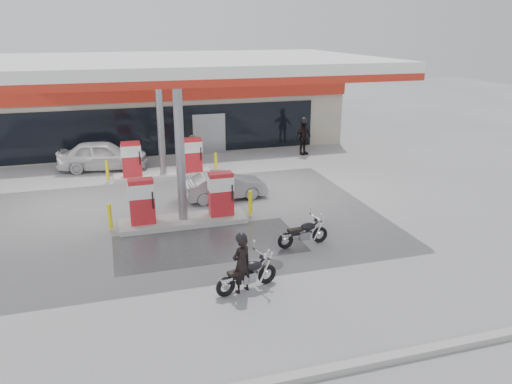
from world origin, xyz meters
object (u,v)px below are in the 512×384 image
Objects in this scene: sedan_white at (103,155)px; biker_walking at (303,137)px; hatchback_silver at (225,186)px; pump_island_near at (183,205)px; parked_motorcycle at (304,234)px; main_motorcycle at (248,275)px; biker_main at (242,264)px; attendant at (193,152)px; pump_island_far at (163,163)px.

biker_walking reaches higher than sedan_white.
hatchback_silver is at bearing -134.53° from sedan_white.
pump_island_near is 1.21× the size of sedan_white.
sedan_white is at bearing 112.70° from parked_motorcycle.
biker_main is at bearing -178.93° from main_motorcycle.
parked_motorcycle is at bearing 175.94° from attendant.
pump_island_near is 4.56m from parked_motorcycle.
main_motorcycle is 0.95× the size of biker_walking.
biker_walking reaches higher than pump_island_far.
main_motorcycle is at bearing 172.21° from biker_main.
biker_walking reaches higher than parked_motorcycle.
pump_island_near is at bearing -159.22° from biker_walking.
biker_main is at bearing -81.94° from pump_island_near.
pump_island_near is at bearing 152.75° from attendant.
biker_main reaches higher than parked_motorcycle.
sedan_white is 1.26× the size of hatchback_silver.
hatchback_silver is at bearing 65.49° from main_motorcycle.
biker_walking is (10.54, 0.02, 0.24)m from sedan_white.
pump_island_far is 2.88× the size of parked_motorcycle.
biker_main is (0.75, -5.27, 0.09)m from pump_island_near.
attendant is 0.51× the size of hatchback_silver.
hatchback_silver is at bearing 98.97° from parked_motorcycle.
pump_island_near is at bearing -106.67° from biker_main.
biker_walking is at bearing -93.54° from attendant.
biker_walking is at bearing 15.73° from pump_island_far.
sedan_white is 10.54m from biker_walking.
parked_motorcycle is at bearing -41.15° from pump_island_near.
pump_island_far is 2.66× the size of biker_walking.
hatchback_silver is (-1.37, 5.19, 0.15)m from parked_motorcycle.
pump_island_far is at bearing 90.00° from pump_island_near.
hatchback_silver is at bearing 46.96° from pump_island_near.
biker_walking reaches higher than biker_main.
hatchback_silver is 8.39m from biker_walking.
biker_walking is (7.88, 2.22, 0.26)m from pump_island_far.
attendant is (0.84, 12.27, 0.06)m from biker_main.
pump_island_far is 2.81× the size of main_motorcycle.
attendant is at bearing -118.64° from biker_main.
pump_island_far is 1.52× the size of hatchback_silver.
pump_island_near reaches higher than main_motorcycle.
pump_island_near is 5.32m from biker_main.
biker_main is at bearing -86.21° from pump_island_far.
parked_motorcycle is 0.53× the size of hatchback_silver.
main_motorcycle is at bearing -144.17° from parked_motorcycle.
sedan_white is at bearing 34.20° from hatchback_silver.
pump_island_near is 7.18m from attendant.
biker_walking is (4.46, 11.21, 0.56)m from parked_motorcycle.
biker_walking is at bearing -142.62° from biker_main.
attendant reaches higher than hatchback_silver.
pump_island_far is 1.21× the size of sedan_white.
main_motorcycle is 15.13m from biker_walking.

